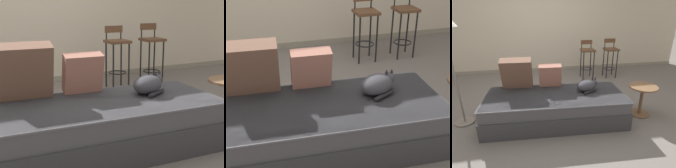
% 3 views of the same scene
% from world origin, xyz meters
% --- Properties ---
extents(ground_plane, '(16.00, 16.00, 0.00)m').
position_xyz_m(ground_plane, '(0.00, 0.00, 0.00)').
color(ground_plane, '#66605B').
rests_on(ground_plane, ground).
extents(wall_baseboard_trim, '(8.00, 0.02, 0.09)m').
position_xyz_m(wall_baseboard_trim, '(0.00, 2.20, 0.04)').
color(wall_baseboard_trim, gray).
rests_on(wall_baseboard_trim, ground).
extents(couch, '(2.13, 0.96, 0.44)m').
position_xyz_m(couch, '(0.00, -0.40, 0.22)').
color(couch, '#353539').
rests_on(couch, ground).
extents(throw_pillow_corner, '(0.48, 0.31, 0.50)m').
position_xyz_m(throw_pillow_corner, '(-0.56, -0.04, 0.69)').
color(throw_pillow_corner, brown).
rests_on(throw_pillow_corner, couch).
extents(throw_pillow_middle, '(0.37, 0.22, 0.38)m').
position_xyz_m(throw_pillow_middle, '(-0.04, -0.06, 0.63)').
color(throw_pillow_middle, '#936051').
rests_on(throw_pillow_middle, couch).
extents(cat, '(0.39, 0.36, 0.20)m').
position_xyz_m(cat, '(0.51, -0.33, 0.53)').
color(cat, '#333338').
rests_on(cat, couch).
extents(bar_stool_near_window, '(0.32, 0.32, 0.93)m').
position_xyz_m(bar_stool_near_window, '(1.03, 1.41, 0.58)').
color(bar_stool_near_window, black).
rests_on(bar_stool_near_window, ground).
extents(bar_stool_by_doorway, '(0.32, 0.32, 0.95)m').
position_xyz_m(bar_stool_by_doorway, '(1.63, 1.41, 0.58)').
color(bar_stool_by_doorway, black).
rests_on(bar_stool_by_doorway, ground).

